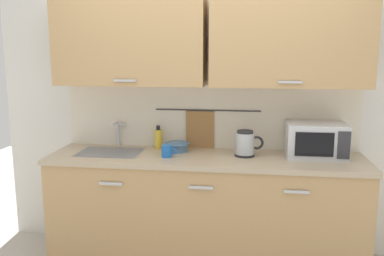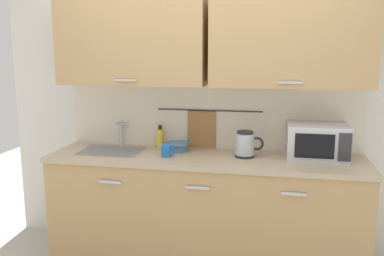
{
  "view_description": "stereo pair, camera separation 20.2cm",
  "coord_description": "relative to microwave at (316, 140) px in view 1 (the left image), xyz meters",
  "views": [
    {
      "loc": [
        0.34,
        -2.93,
        1.74
      ],
      "look_at": [
        -0.11,
        0.33,
        1.12
      ],
      "focal_mm": 39.14,
      "sensor_mm": 36.0,
      "label": 1
    },
    {
      "loc": [
        0.54,
        -2.9,
        1.74
      ],
      "look_at": [
        -0.11,
        0.33,
        1.12
      ],
      "focal_mm": 39.14,
      "sensor_mm": 36.0,
      "label": 2
    }
  ],
  "objects": [
    {
      "name": "sink_faucet",
      "position": [
        -1.67,
        0.12,
        0.01
      ],
      "size": [
        0.09,
        0.17,
        0.22
      ],
      "color": "#B2B5BA",
      "rests_on": "counter_unit"
    },
    {
      "name": "microwave",
      "position": [
        0.0,
        0.0,
        0.0
      ],
      "size": [
        0.46,
        0.35,
        0.27
      ],
      "color": "silver",
      "rests_on": "counter_unit"
    },
    {
      "name": "counter_unit",
      "position": [
        -0.88,
        -0.11,
        -0.58
      ],
      "size": [
        2.53,
        0.64,
        0.9
      ],
      "color": "tan",
      "rests_on": "ground"
    },
    {
      "name": "dish_soap_bottle",
      "position": [
        -1.3,
        0.12,
        -0.05
      ],
      "size": [
        0.06,
        0.06,
        0.2
      ],
      "color": "yellow",
      "rests_on": "counter_unit"
    },
    {
      "name": "mug_near_sink",
      "position": [
        -1.17,
        -0.18,
        -0.09
      ],
      "size": [
        0.12,
        0.08,
        0.09
      ],
      "color": "blue",
      "rests_on": "counter_unit"
    },
    {
      "name": "mixing_bowl",
      "position": [
        -1.12,
        0.01,
        -0.09
      ],
      "size": [
        0.21,
        0.21,
        0.08
      ],
      "color": "#4C7093",
      "rests_on": "counter_unit"
    },
    {
      "name": "back_wall_assembly",
      "position": [
        -0.87,
        0.12,
        0.49
      ],
      "size": [
        3.7,
        0.41,
        2.5
      ],
      "color": "silver",
      "rests_on": "ground"
    },
    {
      "name": "electric_kettle",
      "position": [
        -0.55,
        -0.06,
        -0.03
      ],
      "size": [
        0.23,
        0.16,
        0.21
      ],
      "color": "black",
      "rests_on": "counter_unit"
    }
  ]
}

